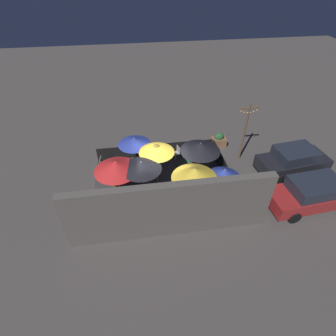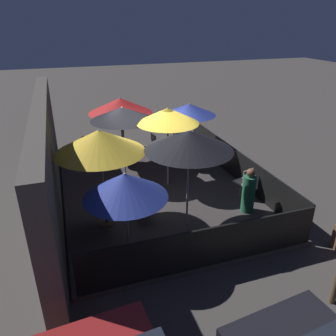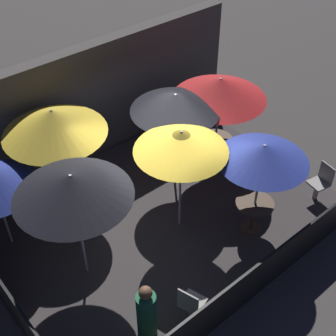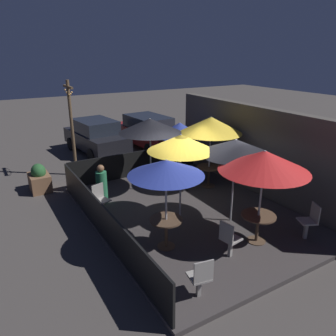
{
  "view_description": "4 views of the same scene",
  "coord_description": "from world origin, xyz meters",
  "px_view_note": "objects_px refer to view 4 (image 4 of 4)",
  "views": [
    {
      "loc": [
        1.21,
        10.33,
        9.98
      ],
      "look_at": [
        -0.39,
        -0.33,
        1.09
      ],
      "focal_mm": 28.0,
      "sensor_mm": 36.0,
      "label": 1
    },
    {
      "loc": [
        -8.5,
        2.46,
        4.9
      ],
      "look_at": [
        -0.59,
        -0.17,
        1.07
      ],
      "focal_mm": 35.0,
      "sensor_mm": 36.0,
      "label": 2
    },
    {
      "loc": [
        -4.5,
        -5.56,
        7.6
      ],
      "look_at": [
        0.42,
        0.25,
        1.13
      ],
      "focal_mm": 50.0,
      "sensor_mm": 36.0,
      "label": 3
    },
    {
      "loc": [
        7.26,
        -5.01,
        4.65
      ],
      "look_at": [
        -0.86,
        -0.21,
        1.28
      ],
      "focal_mm": 35.0,
      "sensor_mm": 36.0,
      "label": 4
    }
  ],
  "objects_px": {
    "dining_table_0": "(258,221)",
    "patio_chair_3": "(182,178)",
    "patio_umbrella_2": "(166,168)",
    "patio_umbrella_5": "(180,129)",
    "patio_chair_0": "(201,277)",
    "patio_chair_2": "(310,220)",
    "patio_umbrella_6": "(181,143)",
    "dining_table_1": "(209,171)",
    "patio_umbrella_0": "(264,161)",
    "patron_0": "(102,186)",
    "patio_umbrella_1": "(211,125)",
    "parked_car_1": "(148,131)",
    "patio_chair_1": "(229,238)",
    "parked_car_0": "(96,136)",
    "patio_umbrella_3": "(150,126)",
    "patio_umbrella_4": "(236,147)",
    "light_post": "(72,124)",
    "patio_chair_4": "(100,199)",
    "dining_table_2": "(166,225)",
    "planter_box": "(39,179)"
  },
  "relations": [
    {
      "from": "dining_table_0",
      "to": "patio_chair_3",
      "type": "height_order",
      "value": "patio_chair_3"
    },
    {
      "from": "patio_umbrella_2",
      "to": "patio_umbrella_5",
      "type": "xyz_separation_m",
      "value": [
        -4.08,
        2.98,
        -0.28
      ]
    },
    {
      "from": "patio_chair_0",
      "to": "patio_chair_2",
      "type": "bearing_deg",
      "value": -74.28
    },
    {
      "from": "patio_umbrella_6",
      "to": "dining_table_1",
      "type": "relative_size",
      "value": 2.85
    },
    {
      "from": "patio_umbrella_0",
      "to": "patron_0",
      "type": "relative_size",
      "value": 1.9
    },
    {
      "from": "patio_umbrella_1",
      "to": "patio_umbrella_0",
      "type": "bearing_deg",
      "value": -18.1
    },
    {
      "from": "patio_umbrella_5",
      "to": "patio_chair_3",
      "type": "bearing_deg",
      "value": -29.74
    },
    {
      "from": "patron_0",
      "to": "parked_car_1",
      "type": "bearing_deg",
      "value": 146.12
    },
    {
      "from": "patio_chair_1",
      "to": "parked_car_0",
      "type": "relative_size",
      "value": 0.23
    },
    {
      "from": "patio_umbrella_6",
      "to": "patio_chair_1",
      "type": "bearing_deg",
      "value": -1.88
    },
    {
      "from": "patio_umbrella_3",
      "to": "parked_car_0",
      "type": "height_order",
      "value": "patio_umbrella_3"
    },
    {
      "from": "patio_umbrella_4",
      "to": "patio_chair_3",
      "type": "relative_size",
      "value": 2.6
    },
    {
      "from": "patio_umbrella_3",
      "to": "patio_chair_0",
      "type": "xyz_separation_m",
      "value": [
        5.16,
        -1.65,
        -1.77
      ]
    },
    {
      "from": "patio_umbrella_0",
      "to": "patio_umbrella_2",
      "type": "bearing_deg",
      "value": -114.29
    },
    {
      "from": "patio_umbrella_4",
      "to": "patio_umbrella_2",
      "type": "bearing_deg",
      "value": -84.37
    },
    {
      "from": "patio_chair_0",
      "to": "light_post",
      "type": "distance_m",
      "value": 8.39
    },
    {
      "from": "patio_chair_1",
      "to": "dining_table_1",
      "type": "bearing_deg",
      "value": 49.96
    },
    {
      "from": "patio_chair_2",
      "to": "parked_car_0",
      "type": "distance_m",
      "value": 10.55
    },
    {
      "from": "patio_umbrella_1",
      "to": "patio_umbrella_2",
      "type": "relative_size",
      "value": 1.1
    },
    {
      "from": "light_post",
      "to": "patio_chair_4",
      "type": "bearing_deg",
      "value": -5.24
    },
    {
      "from": "patio_umbrella_3",
      "to": "dining_table_2",
      "type": "bearing_deg",
      "value": -21.87
    },
    {
      "from": "patio_umbrella_4",
      "to": "patio_chair_1",
      "type": "xyz_separation_m",
      "value": [
        1.33,
        -1.23,
        -1.66
      ]
    },
    {
      "from": "dining_table_1",
      "to": "light_post",
      "type": "relative_size",
      "value": 0.23
    },
    {
      "from": "patio_umbrella_0",
      "to": "patio_umbrella_2",
      "type": "height_order",
      "value": "patio_umbrella_0"
    },
    {
      "from": "patio_umbrella_3",
      "to": "parked_car_1",
      "type": "distance_m",
      "value": 5.96
    },
    {
      "from": "patio_umbrella_2",
      "to": "patio_umbrella_6",
      "type": "xyz_separation_m",
      "value": [
        -1.08,
        1.09,
        0.17
      ]
    },
    {
      "from": "dining_table_0",
      "to": "light_post",
      "type": "height_order",
      "value": "light_post"
    },
    {
      "from": "patron_0",
      "to": "parked_car_0",
      "type": "distance_m",
      "value": 5.91
    },
    {
      "from": "patio_umbrella_3",
      "to": "planter_box",
      "type": "height_order",
      "value": "patio_umbrella_3"
    },
    {
      "from": "patio_umbrella_3",
      "to": "dining_table_1",
      "type": "xyz_separation_m",
      "value": [
        0.73,
        1.91,
        -1.68
      ]
    },
    {
      "from": "patio_umbrella_3",
      "to": "patron_0",
      "type": "bearing_deg",
      "value": -87.03
    },
    {
      "from": "dining_table_1",
      "to": "patio_chair_3",
      "type": "xyz_separation_m",
      "value": [
        -0.1,
        -1.07,
        -0.09
      ]
    },
    {
      "from": "patio_umbrella_4",
      "to": "dining_table_1",
      "type": "distance_m",
      "value": 2.99
    },
    {
      "from": "dining_table_0",
      "to": "patio_chair_2",
      "type": "height_order",
      "value": "patio_chair_2"
    },
    {
      "from": "patio_umbrella_0",
      "to": "patio_chair_2",
      "type": "relative_size",
      "value": 2.51
    },
    {
      "from": "patio_umbrella_1",
      "to": "dining_table_0",
      "type": "height_order",
      "value": "patio_umbrella_1"
    },
    {
      "from": "patio_umbrella_3",
      "to": "patron_0",
      "type": "distance_m",
      "value": 2.46
    },
    {
      "from": "dining_table_0",
      "to": "patio_chair_3",
      "type": "distance_m",
      "value": 3.61
    },
    {
      "from": "patio_umbrella_0",
      "to": "dining_table_1",
      "type": "bearing_deg",
      "value": 161.9
    },
    {
      "from": "dining_table_0",
      "to": "patio_umbrella_4",
      "type": "bearing_deg",
      "value": 172.1
    },
    {
      "from": "patio_umbrella_5",
      "to": "dining_table_0",
      "type": "distance_m",
      "value": 5.24
    },
    {
      "from": "patio_umbrella_6",
      "to": "light_post",
      "type": "bearing_deg",
      "value": -164.13
    },
    {
      "from": "patio_chair_3",
      "to": "light_post",
      "type": "distance_m",
      "value": 4.76
    },
    {
      "from": "patio_umbrella_3",
      "to": "dining_table_0",
      "type": "xyz_separation_m",
      "value": [
        4.23,
        0.77,
        -1.68
      ]
    },
    {
      "from": "patio_chair_1",
      "to": "planter_box",
      "type": "distance_m",
      "value": 7.24
    },
    {
      "from": "patio_chair_2",
      "to": "parked_car_0",
      "type": "relative_size",
      "value": 0.23
    },
    {
      "from": "patio_umbrella_5",
      "to": "patron_0",
      "type": "bearing_deg",
      "value": -75.6
    },
    {
      "from": "dining_table_0",
      "to": "parked_car_1",
      "type": "bearing_deg",
      "value": 169.19
    },
    {
      "from": "dining_table_2",
      "to": "patio_chair_4",
      "type": "distance_m",
      "value": 2.59
    },
    {
      "from": "patio_chair_0",
      "to": "patio_chair_4",
      "type": "xyz_separation_m",
      "value": [
        -4.34,
        -0.44,
        -0.0
      ]
    }
  ]
}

